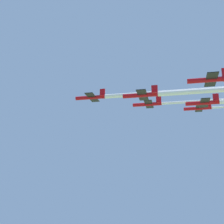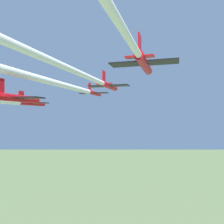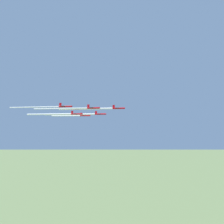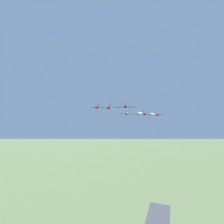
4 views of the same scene
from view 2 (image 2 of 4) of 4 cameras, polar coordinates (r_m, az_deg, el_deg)
The scene contains 7 objects.
jet_0 at distance 70.42m, azimuth -4.73°, elevation 4.96°, with size 9.32×9.99×3.36m.
jet_1 at distance 59.51m, azimuth -20.40°, elevation 2.22°, with size 9.32×9.99×3.36m.
jet_2 at distance 50.36m, azimuth -0.80°, elevation 6.87°, with size 9.32×9.99×3.36m.
jet_4 at distance 39.15m, azimuth -23.58°, elevation 3.39°, with size 9.32×9.99×3.36m.
jet_5 at distance 31.14m, azimuth 8.32°, elevation 12.51°, with size 9.32×9.99×3.36m.
smoke_trail_0 at distance 45.71m, azimuth -17.37°, elevation 8.01°, with size 1.44×46.43×1.33m.
smoke_trail_2 at distance 26.00m, azimuth -19.11°, elevation 14.01°, with size 1.01×45.28×0.90m.
Camera 2 is at (-14.60, 23.01, 160.34)m, focal length 35.00 mm.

